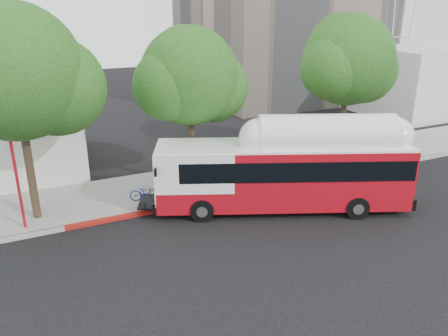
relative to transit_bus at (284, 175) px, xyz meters
name	(u,v)px	position (x,y,z in m)	size (l,w,h in m)	color
ground	(263,230)	(-2.04, -1.56, -1.78)	(120.00, 120.00, 0.00)	black
sidewalk	(206,180)	(-2.04, 4.94, -1.71)	(60.00, 5.00, 0.15)	gray
curb_strip	(225,197)	(-2.04, 2.34, -1.71)	(60.00, 0.30, 0.15)	gray
red_curb_segment	(171,208)	(-5.04, 2.34, -1.70)	(10.00, 0.32, 0.16)	maroon
street_tree_left	(27,77)	(-10.56, 4.00, 4.82)	(6.67, 5.80, 9.74)	#2D2116
street_tree_mid	(197,80)	(-2.63, 4.50, 4.12)	(5.75, 5.00, 8.62)	#2D2116
street_tree_right	(353,63)	(7.40, 4.30, 4.47)	(6.21, 5.40, 9.18)	#2D2116
horizon_block	(440,75)	(27.96, 14.44, 1.22)	(20.00, 12.00, 6.00)	silver
transit_bus	(284,175)	(0.00, 0.00, 0.00)	(12.73, 7.12, 3.82)	#A40B16
signal_pole	(17,181)	(-11.61, 3.07, 0.58)	(0.13, 0.44, 4.61)	red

